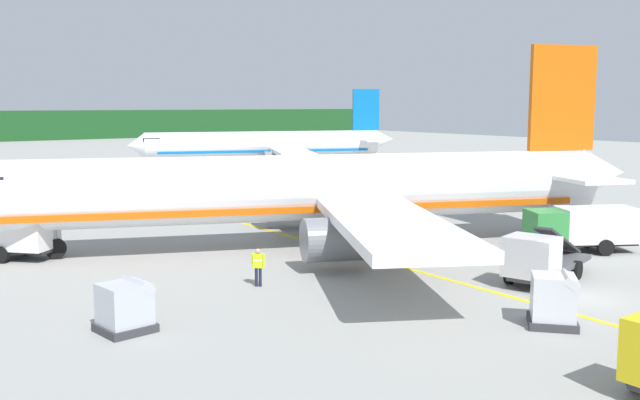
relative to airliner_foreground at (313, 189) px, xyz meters
The scene contains 10 objects.
ground 32.57m from the airliner_foreground, 84.68° to the left, with size 240.00×320.00×0.20m, color #999993.
airliner_foreground is the anchor object (origin of this frame).
airliner_mid_apron 54.64m from the airliner_foreground, 61.49° to the left, with size 34.98×29.31×10.31m.
service_truck_baggage 15.31m from the airliner_foreground, 41.27° to the right, with size 6.36×4.88×2.52m.
service_truck_pushback 13.93m from the airliner_foreground, 75.25° to the right, with size 6.80×3.94×2.66m.
cargo_container_near 17.84m from the airliner_foreground, 94.16° to the right, with size 2.48×2.48×2.09m.
cargo_container_mid 17.32m from the airliner_foreground, 148.51° to the right, with size 2.03×2.03×1.94m.
crew_marshaller 7.43m from the airliner_foreground, 60.53° to the right, with size 0.63×0.27×1.74m.
crew_loader_left 9.83m from the airliner_foreground, 140.16° to the right, with size 0.49×0.48×1.76m.
apron_guide_line 5.90m from the airliner_foreground, 82.06° to the right, with size 0.30×60.00×0.01m, color yellow.
Camera 1 is at (-26.52, -18.04, 8.30)m, focal length 40.17 mm.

